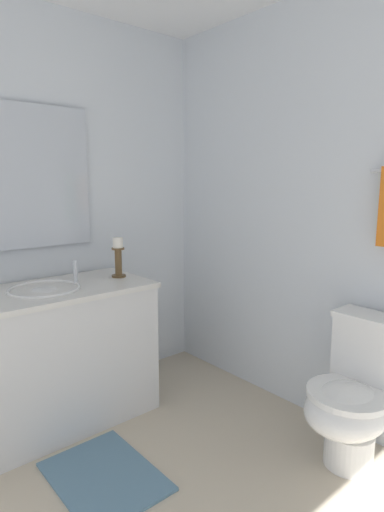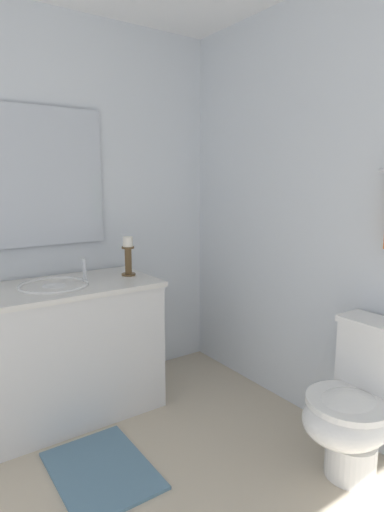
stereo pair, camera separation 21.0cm
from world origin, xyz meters
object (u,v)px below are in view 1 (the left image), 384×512
at_px(toilet, 354,396).
at_px(mirror, 19,177).
at_px(vanity_cabinet, 49,358).
at_px(bath_mat, 105,476).
at_px(candle_holder_tall, 118,257).
at_px(sink_basin, 45,296).

bearing_deg(toilet, mirror, -148.11).
height_order(vanity_cabinet, bath_mat, vanity_cabinet).
relative_size(vanity_cabinet, candle_holder_tall, 4.80).
xyz_separation_m(sink_basin, toilet, (1.34, 1.01, -0.41)).
bearing_deg(candle_holder_tall, toilet, 21.25).
bearing_deg(sink_basin, toilet, 36.93).
bearing_deg(mirror, vanity_cabinet, -0.01).
xyz_separation_m(vanity_cabinet, candle_holder_tall, (-0.01, 0.48, 0.54)).
height_order(mirror, candle_holder_tall, mirror).
bearing_deg(candle_holder_tall, sink_basin, -89.30).
height_order(sink_basin, toilet, sink_basin).
distance_m(sink_basin, bath_mat, 0.99).
xyz_separation_m(toilet, bath_mat, (-0.71, -1.01, -0.36)).
bearing_deg(toilet, sink_basin, -143.07).
relative_size(vanity_cabinet, mirror, 1.39).
height_order(mirror, bath_mat, mirror).
relative_size(sink_basin, bath_mat, 0.67).
bearing_deg(bath_mat, vanity_cabinet, -180.00).
xyz_separation_m(sink_basin, mirror, (-0.28, -0.00, 0.66)).
bearing_deg(mirror, sink_basin, 0.20).
bearing_deg(vanity_cabinet, mirror, 179.99).
relative_size(toilet, bath_mat, 1.25).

